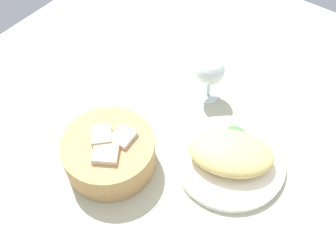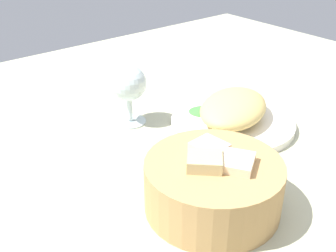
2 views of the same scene
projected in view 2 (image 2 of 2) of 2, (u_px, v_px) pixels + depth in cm
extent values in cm
cube|color=#B0B192|center=(237.00, 149.00, 76.81)|extent=(140.00, 140.00, 2.00)
cylinder|color=white|center=(232.00, 122.00, 82.17)|extent=(23.93, 23.93, 1.40)
ellipsoid|color=#D8B868|center=(233.00, 108.00, 80.68)|extent=(21.29, 18.51, 4.89)
cone|color=#3C8438|center=(201.00, 109.00, 84.45)|extent=(5.09, 5.09, 1.36)
cylinder|color=tan|center=(213.00, 186.00, 59.03)|extent=(19.31, 19.31, 7.49)
cube|color=tan|center=(204.00, 171.00, 56.80)|extent=(6.25, 6.24, 4.65)
cube|color=beige|center=(231.00, 175.00, 57.50)|extent=(7.13, 7.30, 5.51)
cube|color=beige|center=(209.00, 157.00, 60.76)|extent=(4.52, 4.95, 4.61)
cylinder|color=silver|center=(130.00, 121.00, 83.70)|extent=(6.20, 6.20, 0.60)
cylinder|color=silver|center=(130.00, 110.00, 82.53)|extent=(1.00, 1.00, 4.32)
sphere|color=silver|center=(129.00, 83.00, 79.87)|extent=(6.85, 6.85, 6.85)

